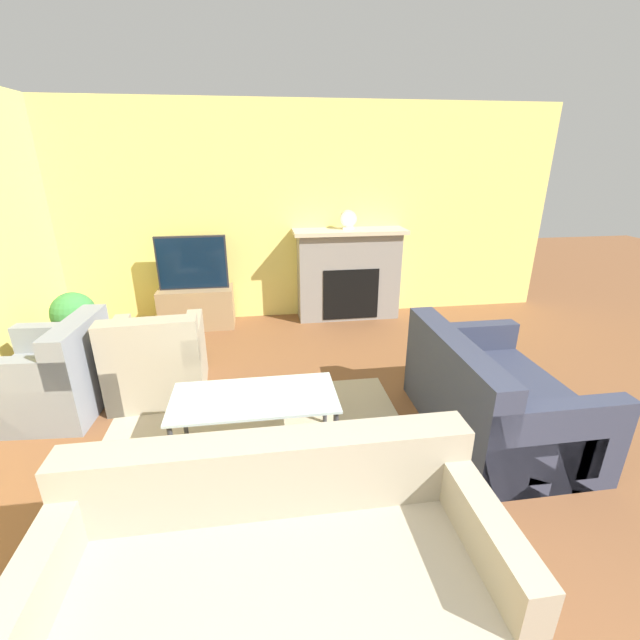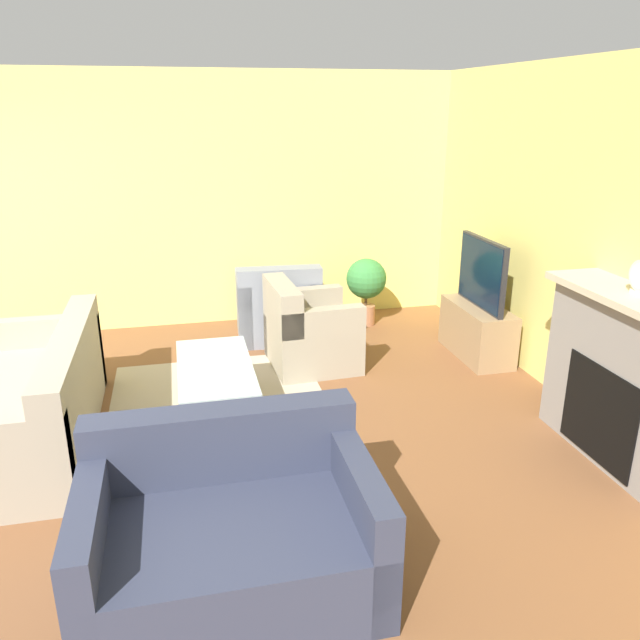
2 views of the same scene
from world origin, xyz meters
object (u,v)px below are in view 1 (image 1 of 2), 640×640
couch_sectional (277,576)px  couch_loveseat (491,400)px  armchair_accent (158,364)px  armchair_by_window (54,379)px  tv (192,263)px  mantel_clock (348,219)px  potted_plant (74,317)px  coffee_table (255,401)px

couch_sectional → couch_loveseat: (1.73, 1.26, -0.00)m
armchair_accent → armchair_by_window: bearing=7.3°
tv → couch_loveseat: bearing=-45.9°
armchair_by_window → couch_sectional: bearing=44.5°
couch_loveseat → mantel_clock: bearing=12.3°
couch_loveseat → potted_plant: 4.12m
tv → potted_plant: size_ratio=1.12×
armchair_accent → mantel_clock: (2.10, 1.74, 1.01)m
couch_loveseat → coffee_table: bearing=88.2°
couch_sectional → armchair_accent: same height
mantel_clock → tv: bearing=-177.3°
tv → coffee_table: (0.72, -2.57, -0.43)m
couch_sectional → couch_loveseat: size_ratio=1.37×
armchair_accent → couch_sectional: bearing=109.8°
armchair_accent → coffee_table: size_ratio=0.71×
armchair_accent → tv: bearing=-98.5°
couch_loveseat → potted_plant: size_ratio=1.93×
couch_sectional → tv: bearing=101.8°
armchair_by_window → tv: bearing=155.7°
couch_loveseat → armchair_accent: size_ratio=1.71×
couch_sectional → coffee_table: size_ratio=1.66×
couch_loveseat → coffee_table: 1.83m
armchair_accent → coffee_table: (0.87, -0.92, 0.10)m
potted_plant → mantel_clock: mantel_clock is taller
potted_plant → tv: bearing=34.6°
armchair_by_window → potted_plant: (-0.17, 1.02, 0.19)m
potted_plant → mantel_clock: size_ratio=3.17×
tv → couch_sectional: tv is taller
armchair_by_window → armchair_accent: 0.84m
couch_loveseat → armchair_accent: bearing=70.0°
couch_loveseat → coffee_table: size_ratio=1.21×
couch_sectional → armchair_accent: 2.44m
tv → mantel_clock: mantel_clock is taller
tv → potted_plant: tv is taller
tv → armchair_accent: (-0.15, -1.65, -0.54)m
armchair_accent → mantel_clock: mantel_clock is taller
tv → coffee_table: size_ratio=0.70×
armchair_by_window → armchair_accent: size_ratio=1.06×
armchair_accent → potted_plant: bearing=-44.6°
armchair_by_window → coffee_table: size_ratio=0.75×
armchair_accent → potted_plant: armchair_accent is taller
mantel_clock → potted_plant: bearing=-164.2°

